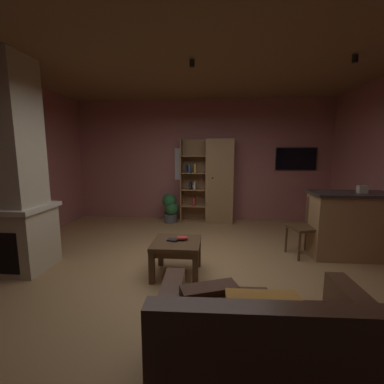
{
  "coord_description": "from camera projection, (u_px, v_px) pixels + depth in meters",
  "views": [
    {
      "loc": [
        0.34,
        -3.37,
        1.63
      ],
      "look_at": [
        0.0,
        0.4,
        1.05
      ],
      "focal_mm": 24.19,
      "sensor_mm": 36.0,
      "label": 1
    }
  ],
  "objects": [
    {
      "name": "floor",
      "position": [
        189.0,
        271.0,
        3.6
      ],
      "size": [
        6.05,
        5.77,
        0.02
      ],
      "primitive_type": "cube",
      "color": "#A37A4C",
      "rests_on": "ground"
    },
    {
      "name": "wall_back",
      "position": [
        201.0,
        161.0,
        6.25
      ],
      "size": [
        6.17,
        0.06,
        2.86
      ],
      "primitive_type": "cube",
      "color": "#9E5B56",
      "rests_on": "ground"
    },
    {
      "name": "ceiling",
      "position": [
        189.0,
        50.0,
        3.16
      ],
      "size": [
        6.05,
        5.77,
        0.02
      ],
      "primitive_type": "cube",
      "color": "brown"
    },
    {
      "name": "window_pane_back",
      "position": [
        189.0,
        164.0,
        6.26
      ],
      "size": [
        0.69,
        0.01,
        0.76
      ],
      "primitive_type": "cube",
      "color": "white"
    },
    {
      "name": "stone_fireplace",
      "position": [
        6.0,
        178.0,
        3.49
      ],
      "size": [
        1.04,
        0.77,
        2.86
      ],
      "color": "#BCAD8E",
      "rests_on": "ground"
    },
    {
      "name": "bookshelf_cabinet",
      "position": [
        216.0,
        182.0,
        6.02
      ],
      "size": [
        1.21,
        0.41,
        1.94
      ],
      "color": "#997047",
      "rests_on": "ground"
    },
    {
      "name": "kitchen_bar_counter",
      "position": [
        359.0,
        225.0,
        4.01
      ],
      "size": [
        1.48,
        0.62,
        1.03
      ],
      "color": "#997047",
      "rests_on": "ground"
    },
    {
      "name": "tissue_box",
      "position": [
        362.0,
        189.0,
        3.89
      ],
      "size": [
        0.13,
        0.13,
        0.11
      ],
      "primitive_type": "cube",
      "rotation": [
        0.0,
        0.0,
        -0.11
      ],
      "color": "#BFB299",
      "rests_on": "kitchen_bar_counter"
    },
    {
      "name": "leather_couch",
      "position": [
        261.0,
        352.0,
        1.73
      ],
      "size": [
        1.46,
        0.9,
        0.84
      ],
      "color": "#4C2D1E",
      "rests_on": "ground"
    },
    {
      "name": "coffee_table",
      "position": [
        177.0,
        248.0,
        3.44
      ],
      "size": [
        0.63,
        0.62,
        0.47
      ],
      "color": "#4C331E",
      "rests_on": "ground"
    },
    {
      "name": "table_book_0",
      "position": [
        173.0,
        240.0,
        3.43
      ],
      "size": [
        0.15,
        0.12,
        0.02
      ],
      "primitive_type": "cube",
      "rotation": [
        0.0,
        0.0,
        -0.22
      ],
      "color": "black",
      "rests_on": "coffee_table"
    },
    {
      "name": "table_book_1",
      "position": [
        182.0,
        238.0,
        3.46
      ],
      "size": [
        0.15,
        0.13,
        0.02
      ],
      "primitive_type": "cube",
      "rotation": [
        0.0,
        0.0,
        0.22
      ],
      "color": "#B22D2D",
      "rests_on": "coffee_table"
    },
    {
      "name": "dining_chair",
      "position": [
        309.0,
        223.0,
        4.07
      ],
      "size": [
        0.52,
        0.52,
        0.92
      ],
      "color": "#4C331E",
      "rests_on": "ground"
    },
    {
      "name": "potted_floor_plant",
      "position": [
        170.0,
        207.0,
        6.07
      ],
      "size": [
        0.38,
        0.35,
        0.67
      ],
      "color": "#4C4C51",
      "rests_on": "ground"
    },
    {
      "name": "wall_mounted_tv",
      "position": [
        296.0,
        159.0,
        5.99
      ],
      "size": [
        0.91,
        0.06,
        0.51
      ],
      "color": "black"
    },
    {
      "name": "track_light_spot_0",
      "position": [
        34.0,
        67.0,
        3.55
      ],
      "size": [
        0.07,
        0.07,
        0.09
      ],
      "primitive_type": "cylinder",
      "color": "black"
    },
    {
      "name": "track_light_spot_1",
      "position": [
        192.0,
        63.0,
        3.4
      ],
      "size": [
        0.07,
        0.07,
        0.09
      ],
      "primitive_type": "cylinder",
      "color": "black"
    },
    {
      "name": "track_light_spot_2",
      "position": [
        355.0,
        59.0,
        3.23
      ],
      "size": [
        0.07,
        0.07,
        0.09
      ],
      "primitive_type": "cylinder",
      "color": "black"
    }
  ]
}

